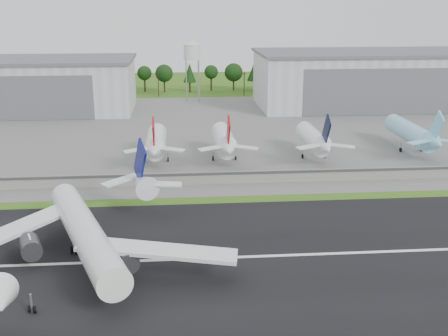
{
  "coord_description": "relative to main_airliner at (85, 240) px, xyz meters",
  "views": [
    {
      "loc": [
        -12.89,
        -87.42,
        47.33
      ],
      "look_at": [
        -2.04,
        40.0,
        9.0
      ],
      "focal_mm": 45.0,
      "sensor_mm": 36.0,
      "label": 1
    }
  ],
  "objects": [
    {
      "name": "ground",
      "position": [
        30.44,
        -9.59,
        -4.89
      ],
      "size": [
        600.0,
        600.0,
        0.0
      ],
      "primitive_type": "plane",
      "color": "#345815",
      "rests_on": "ground"
    },
    {
      "name": "runway",
      "position": [
        30.44,
        0.41,
        -4.84
      ],
      "size": [
        320.0,
        60.0,
        0.1
      ],
      "primitive_type": "cube",
      "color": "black",
      "rests_on": "ground"
    },
    {
      "name": "runway_centerline",
      "position": [
        30.44,
        0.41,
        -4.78
      ],
      "size": [
        220.0,
        1.0,
        0.02
      ],
      "primitive_type": "cube",
      "color": "white",
      "rests_on": "runway"
    },
    {
      "name": "apron",
      "position": [
        30.44,
        110.41,
        -4.84
      ],
      "size": [
        320.0,
        150.0,
        0.1
      ],
      "primitive_type": "cube",
      "color": "slate",
      "rests_on": "ground"
    },
    {
      "name": "blast_fence",
      "position": [
        30.44,
        45.4,
        -3.09
      ],
      "size": [
        240.0,
        0.61,
        3.5
      ],
      "color": "gray",
      "rests_on": "ground"
    },
    {
      "name": "hangar_west",
      "position": [
        -49.56,
        155.33,
        6.74
      ],
      "size": [
        97.0,
        44.0,
        23.2
      ],
      "color": "silver",
      "rests_on": "ground"
    },
    {
      "name": "hangar_east",
      "position": [
        105.44,
        155.33,
        7.73
      ],
      "size": [
        102.0,
        47.0,
        25.2
      ],
      "color": "silver",
      "rests_on": "ground"
    },
    {
      "name": "water_tower",
      "position": [
        25.44,
        175.41,
        19.66
      ],
      "size": [
        8.4,
        8.4,
        29.4
      ],
      "color": "#99999E",
      "rests_on": "ground"
    },
    {
      "name": "utility_poles",
      "position": [
        30.44,
        190.41,
        -4.89
      ],
      "size": [
        230.0,
        3.0,
        12.0
      ],
      "primitive_type": null,
      "color": "black",
      "rests_on": "ground"
    },
    {
      "name": "treeline",
      "position": [
        30.44,
        205.41,
        -4.89
      ],
      "size": [
        320.0,
        16.0,
        22.0
      ],
      "primitive_type": null,
      "color": "black",
      "rests_on": "ground"
    },
    {
      "name": "main_airliner",
      "position": [
        0.0,
        0.0,
        0.0
      ],
      "size": [
        53.85,
        57.48,
        18.17
      ],
      "rotation": [
        0.0,
        0.0,
        3.49
      ],
      "color": "white",
      "rests_on": "runway"
    },
    {
      "name": "parked_jet_red_a",
      "position": [
        10.99,
        66.99,
        1.43
      ],
      "size": [
        7.36,
        31.29,
        16.84
      ],
      "color": "white",
      "rests_on": "ground"
    },
    {
      "name": "parked_jet_red_b",
      "position": [
        31.74,
        67.0,
        1.5
      ],
      "size": [
        7.36,
        31.29,
        16.92
      ],
      "color": "white",
      "rests_on": "ground"
    },
    {
      "name": "parked_jet_navy",
      "position": [
        59.66,
        66.98,
        1.33
      ],
      "size": [
        7.36,
        31.29,
        16.73
      ],
      "color": "white",
      "rests_on": "ground"
    },
    {
      "name": "parked_jet_skyblue",
      "position": [
        93.11,
        72.0,
        1.44
      ],
      "size": [
        7.36,
        37.29,
        16.91
      ],
      "color": "#8DD5F4",
      "rests_on": "ground"
    }
  ]
}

